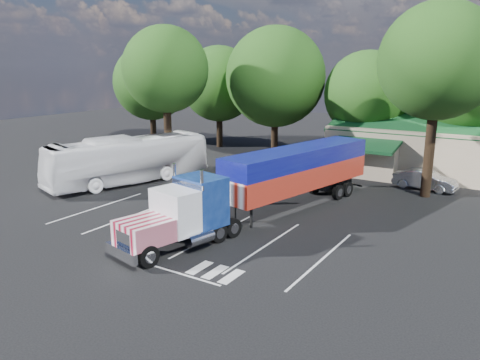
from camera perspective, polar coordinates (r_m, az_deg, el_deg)
The scene contains 14 objects.
ground at distance 32.85m, azimuth -1.52°, elevation -2.50°, with size 120.00×120.00×0.00m, color black.
event_hall at distance 44.69m, azimuth 27.00°, elevation 3.30°, with size 24.20×14.12×5.55m.
tree_row_a at distance 58.22m, azimuth -10.77°, elevation 11.61°, with size 9.00×9.00×11.68m.
tree_row_b at distance 53.58m, azimuth -2.57°, elevation 11.62°, with size 8.40×8.40×11.35m.
tree_row_c at distance 48.00m, azimuth 4.35°, elevation 12.41°, with size 10.00×10.00×13.05m.
tree_row_d at distance 45.79m, azimuth 15.25°, elevation 10.07°, with size 8.00×8.00×10.60m.
tree_row_e at distance 44.41m, azimuth 26.91°, elevation 10.92°, with size 9.60×9.60×12.90m.
tree_near_left at distance 42.68m, azimuth -9.06°, elevation 13.13°, with size 7.60×7.60×12.65m.
tree_near_right at distance 35.18m, azimuth 23.01°, elevation 13.15°, with size 8.00×8.00×13.50m.
semi_truck at distance 29.13m, azimuth 3.97°, elevation 0.15°, with size 6.67×20.00×4.18m.
woman at distance 31.78m, azimuth 0.87°, elevation -1.46°, with size 0.62×0.41×1.70m, color black.
bicycle at distance 36.18m, azimuth 6.05°, elevation -0.32°, with size 0.56×1.62×0.85m, color black.
tour_bus at distance 38.47m, azimuth -13.39°, elevation 2.43°, with size 3.14×13.40×3.73m, color white.
silver_sedan at distance 38.20m, azimuth 21.61°, elevation 0.03°, with size 1.60×4.59×1.51m, color #B1B4BA.
Camera 1 is at (17.56, -26.15, 9.30)m, focal length 35.00 mm.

